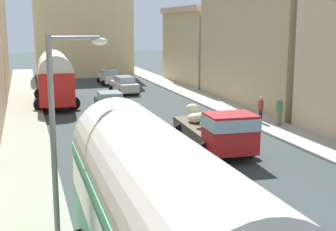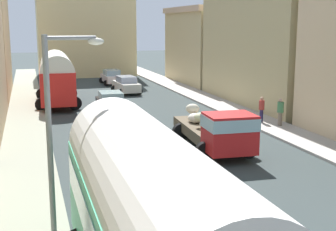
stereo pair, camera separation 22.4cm
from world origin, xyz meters
The scene contains 16 objects.
ground_plane centered at (0.00, 27.00, 0.00)m, with size 154.00×154.00×0.00m, color #343C3C.
sidewalk_left centered at (-7.25, 27.00, 0.07)m, with size 2.50×70.00×0.14m, color gray.
sidewalk_right centered at (7.25, 27.00, 0.07)m, with size 2.50×70.00×0.14m, color #B3AAA3.
building_right_2 centered at (10.55, 27.77, 6.57)m, with size 4.50×14.83×13.10m.
building_right_3 centered at (11.14, 41.61, 4.02)m, with size 5.81×11.72×7.99m.
distant_church centered at (0.00, 52.82, 6.02)m, with size 11.33×6.55×17.02m.
parked_bus_0 centered at (-4.73, 3.42, 2.31)m, with size 3.38×9.01×4.19m.
parked_bus_1 centered at (-4.85, 32.01, 2.25)m, with size 3.54×8.49×4.09m.
cargo_truck_0 centered at (1.79, 15.50, 1.15)m, with size 3.30×7.17×2.23m.
car_0 centered at (1.60, 36.60, 0.78)m, with size 2.40×4.32×1.56m.
car_1 centered at (1.45, 43.44, 0.77)m, with size 2.35×4.13×1.53m.
car_2 centered at (-1.95, 16.11, 0.75)m, with size 2.11×4.31×1.49m.
car_3 centered at (-1.50, 26.89, 0.79)m, with size 2.39×4.04×1.58m.
pedestrian_0 centered at (7.64, 19.57, 1.03)m, with size 0.49×0.49×1.82m.
pedestrian_2 centered at (7.00, 20.78, 1.01)m, with size 0.38×0.38×1.77m.
streetlamp_near centered at (-6.27, 7.59, 3.59)m, with size 1.65×0.28×5.98m.
Camera 1 is at (-7.18, -5.20, 6.25)m, focal length 50.05 mm.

